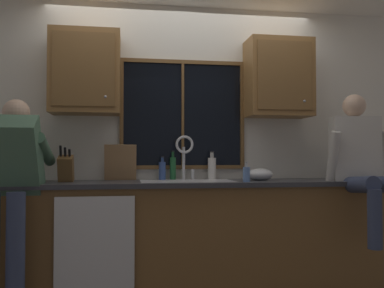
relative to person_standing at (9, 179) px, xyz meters
name	(u,v)px	position (x,y,z in m)	size (l,w,h in m)	color
back_wall	(182,141)	(1.38, 0.69, 0.31)	(5.94, 0.12, 2.55)	silver
window_glass	(183,114)	(1.38, 0.62, 0.56)	(1.10, 0.02, 0.95)	black
window_frame_top	(183,62)	(1.38, 0.61, 1.05)	(1.17, 0.02, 0.04)	brown
window_frame_bottom	(183,167)	(1.38, 0.61, 0.06)	(1.17, 0.02, 0.04)	brown
window_frame_left	(122,113)	(0.82, 0.61, 0.56)	(0.04, 0.02, 0.95)	brown
window_frame_right	(242,115)	(1.95, 0.61, 0.56)	(0.04, 0.02, 0.95)	brown
window_mullion_center	(183,114)	(1.38, 0.61, 0.56)	(0.02, 0.02, 0.95)	brown
lower_cabinet_run	(187,237)	(1.38, 0.34, -0.53)	(3.54, 0.58, 0.88)	brown
countertop	(187,183)	(1.38, 0.32, -0.07)	(3.60, 0.62, 0.04)	#38383D
dishwasher_front	(95,245)	(0.62, 0.02, -0.51)	(0.60, 0.02, 0.74)	white
upper_cabinet_left	(86,73)	(0.51, 0.46, 0.89)	(0.59, 0.36, 0.72)	olive
upper_cabinet_right	(278,78)	(2.26, 0.46, 0.89)	(0.59, 0.36, 0.72)	olive
sink	(188,192)	(1.38, 0.33, -0.15)	(0.80, 0.46, 0.21)	#B7B7BC
faucet	(185,152)	(1.39, 0.51, 0.20)	(0.18, 0.09, 0.40)	silver
person_standing	(9,179)	(0.00, 0.00, 0.00)	(0.53, 0.68, 1.58)	#384260
person_sitting_on_counter	(361,160)	(2.84, 0.06, 0.13)	(0.54, 0.63, 1.26)	#384260
knife_block	(66,169)	(0.36, 0.35, 0.06)	(0.12, 0.18, 0.32)	brown
cutting_board	(120,163)	(0.81, 0.54, 0.11)	(0.28, 0.02, 0.32)	#997047
mixing_bowl	(260,175)	(2.04, 0.34, 0.00)	(0.22, 0.22, 0.11)	silver
soap_dispenser	(246,174)	(1.85, 0.13, 0.02)	(0.06, 0.07, 0.17)	#668CCC
bottle_green_glass	(162,170)	(1.18, 0.53, 0.04)	(0.06, 0.06, 0.21)	#334C8C
bottle_tall_clear	(212,168)	(1.64, 0.54, 0.06)	(0.07, 0.07, 0.26)	silver
bottle_amber_small	(173,168)	(1.28, 0.55, 0.06)	(0.06, 0.06, 0.27)	#1E592D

